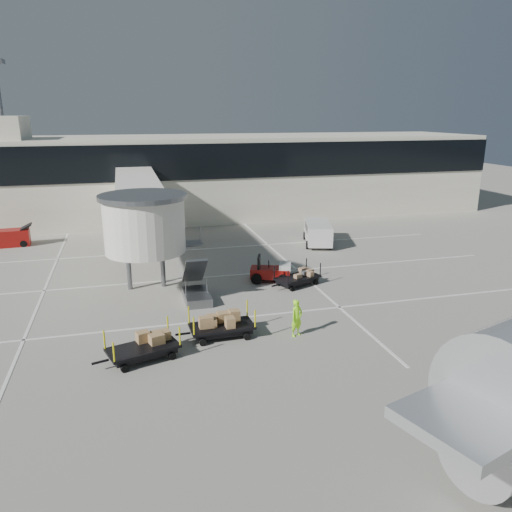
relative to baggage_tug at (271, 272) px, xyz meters
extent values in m
plane|color=#AFA99C|center=(-3.66, -7.24, -0.60)|extent=(140.00, 140.00, 0.00)
cube|color=silver|center=(-3.66, -5.24, -0.59)|extent=(40.00, 0.15, 0.02)
cube|color=silver|center=(-3.66, 1.76, -0.59)|extent=(40.00, 0.15, 0.02)
cube|color=silver|center=(-3.66, 8.76, -0.59)|extent=(40.00, 0.15, 0.02)
cube|color=silver|center=(2.34, 2.76, -0.59)|extent=(0.15, 30.00, 0.02)
cube|color=silver|center=(-13.66, 2.76, -0.59)|extent=(0.15, 30.00, 0.02)
cube|color=silver|center=(-3.66, 22.76, 3.40)|extent=(64.00, 12.00, 8.00)
cube|color=black|center=(-3.66, 16.71, 5.40)|extent=(64.00, 0.12, 3.20)
cylinder|color=slate|center=(-19.66, 26.76, 6.90)|extent=(0.36, 0.36, 15.00)
cube|color=white|center=(-7.66, 7.76, 3.70)|extent=(3.00, 18.00, 2.80)
cylinder|color=white|center=(-7.66, -1.24, 3.70)|extent=(4.40, 4.40, 3.00)
cylinder|color=slate|center=(-7.66, -1.24, 5.30)|extent=(4.80, 4.80, 0.25)
cylinder|color=slate|center=(-8.66, 0.76, 0.85)|extent=(0.28, 0.28, 2.90)
cylinder|color=slate|center=(-6.66, 0.76, 0.85)|extent=(0.28, 0.28, 2.90)
cylinder|color=slate|center=(-8.66, 7.76, 0.85)|extent=(0.28, 0.28, 2.90)
cylinder|color=slate|center=(-6.66, 7.76, 0.85)|extent=(0.28, 0.28, 2.90)
cylinder|color=slate|center=(-8.66, 14.76, 0.85)|extent=(0.28, 0.28, 2.90)
cylinder|color=slate|center=(-6.66, 14.76, 0.85)|extent=(0.28, 0.28, 2.90)
cube|color=slate|center=(-5.06, -2.24, -0.35)|extent=(1.40, 2.60, 0.50)
cube|color=slate|center=(-5.06, -1.64, 1.00)|extent=(1.20, 2.60, 2.06)
cube|color=slate|center=(-5.06, -0.24, 2.25)|extent=(1.40, 1.20, 0.12)
cube|color=maroon|center=(-0.07, 0.02, -0.03)|extent=(2.72, 1.94, 0.62)
cube|color=silver|center=(0.80, -0.29, 0.38)|extent=(1.06, 1.30, 0.36)
cube|color=black|center=(-0.74, 0.27, 0.58)|extent=(0.46, 1.01, 0.92)
cylinder|color=black|center=(-1.06, -0.33, -0.27)|extent=(0.70, 0.46, 0.66)
cylinder|color=black|center=(-0.61, 0.93, -0.27)|extent=(0.70, 0.46, 0.66)
cylinder|color=black|center=(0.48, -0.88, -0.27)|extent=(0.70, 0.46, 0.66)
cylinder|color=black|center=(0.93, 0.37, -0.27)|extent=(0.70, 0.46, 0.66)
cube|color=black|center=(1.31, -1.19, -0.09)|extent=(3.11, 2.37, 0.11)
cube|color=black|center=(1.31, -1.19, -0.25)|extent=(2.77, 2.07, 0.23)
cube|color=black|center=(-0.27, -1.86, -0.23)|extent=(0.63, 0.32, 0.07)
cylinder|color=black|center=(0.66, -2.15, -0.44)|extent=(0.34, 0.24, 0.32)
cylinder|color=black|center=(0.17, -1.00, -0.44)|extent=(0.34, 0.24, 0.32)
cylinder|color=black|center=(2.46, -1.39, -0.44)|extent=(0.34, 0.24, 0.32)
cylinder|color=black|center=(1.97, -0.24, -0.44)|extent=(0.34, 0.24, 0.32)
cylinder|color=black|center=(0.33, -2.29, 0.33)|extent=(0.06, 0.06, 0.84)
cylinder|color=black|center=(-0.16, -1.14, 0.33)|extent=(0.06, 0.06, 0.84)
cylinder|color=black|center=(2.79, -1.25, 0.33)|extent=(0.06, 0.06, 0.84)
cylinder|color=black|center=(2.30, -0.10, 0.33)|extent=(0.06, 0.06, 0.84)
cube|color=#9F7A57|center=(1.17, -1.62, 0.17)|extent=(0.52, 0.48, 0.41)
cube|color=maroon|center=(0.63, -1.20, 0.17)|extent=(0.40, 0.36, 0.39)
cube|color=#9F7A57|center=(0.89, -1.25, 0.09)|extent=(0.50, 0.40, 0.24)
cube|color=#9F7A57|center=(0.27, -1.33, 0.09)|extent=(0.55, 0.48, 0.24)
cube|color=maroon|center=(1.26, -1.13, 0.14)|extent=(0.57, 0.48, 0.35)
cube|color=#14213E|center=(1.45, -1.60, 0.14)|extent=(0.47, 0.47, 0.34)
cube|color=#14213E|center=(2.11, -0.90, 0.14)|extent=(0.46, 0.37, 0.34)
cube|color=black|center=(-4.61, -7.25, -0.05)|extent=(3.05, 1.60, 0.12)
cube|color=black|center=(-4.61, -7.25, -0.23)|extent=(2.74, 1.37, 0.25)
cube|color=black|center=(-6.45, -7.32, -0.20)|extent=(0.70, 0.10, 0.08)
cylinder|color=black|center=(-5.63, -7.97, -0.43)|extent=(0.34, 0.15, 0.34)
cylinder|color=black|center=(-5.68, -6.62, -0.43)|extent=(0.34, 0.15, 0.34)
cylinder|color=black|center=(-3.53, -7.89, -0.43)|extent=(0.34, 0.15, 0.34)
cylinder|color=black|center=(-3.58, -6.54, -0.43)|extent=(0.34, 0.15, 0.34)
cylinder|color=#D6D00B|center=(-6.02, -7.98, 0.40)|extent=(0.07, 0.07, 0.90)
cylinder|color=#D6D00B|center=(-6.07, -6.63, 0.40)|extent=(0.07, 0.07, 0.90)
cylinder|color=#D6D00B|center=(-3.14, -7.88, 0.40)|extent=(0.07, 0.07, 0.90)
cylinder|color=#D6D00B|center=(-3.19, -6.53, 0.40)|extent=(0.07, 0.07, 0.90)
cube|color=tan|center=(-4.62, -6.94, 0.27)|extent=(0.53, 0.42, 0.51)
cube|color=tan|center=(-4.66, -7.68, 0.23)|extent=(0.57, 0.44, 0.43)
cube|color=tan|center=(-5.36, -6.89, 0.22)|extent=(0.56, 0.55, 0.41)
cube|color=tan|center=(-4.28, -6.96, 0.25)|extent=(0.47, 0.42, 0.48)
cube|color=tan|center=(-4.50, -7.16, 0.19)|extent=(0.49, 0.51, 0.36)
cube|color=tan|center=(-4.65, -7.24, 0.19)|extent=(0.61, 0.45, 0.36)
cube|color=tan|center=(-4.66, -6.93, 0.23)|extent=(0.64, 0.50, 0.44)
cube|color=black|center=(-8.31, -8.61, -0.05)|extent=(3.28, 2.29, 0.12)
cube|color=black|center=(-8.31, -8.61, -0.23)|extent=(2.93, 1.99, 0.25)
cube|color=black|center=(-10.06, -9.15, -0.20)|extent=(0.69, 0.28, 0.08)
cylinder|color=black|center=(-9.11, -9.55, -0.43)|extent=(0.36, 0.23, 0.34)
cylinder|color=black|center=(-9.50, -8.27, -0.43)|extent=(0.36, 0.23, 0.34)
cylinder|color=black|center=(-7.12, -8.94, -0.43)|extent=(0.36, 0.23, 0.34)
cylinder|color=black|center=(-7.51, -7.66, -0.43)|extent=(0.36, 0.23, 0.34)
cylinder|color=#D6D00B|center=(-9.48, -9.67, 0.39)|extent=(0.07, 0.07, 0.89)
cylinder|color=#D6D00B|center=(-9.87, -8.39, 0.39)|extent=(0.07, 0.07, 0.89)
cylinder|color=#D6D00B|center=(-6.75, -8.83, 0.39)|extent=(0.07, 0.07, 0.89)
cylinder|color=#D6D00B|center=(-7.14, -7.55, 0.39)|extent=(0.07, 0.07, 0.89)
cube|color=tan|center=(-7.47, -8.23, 0.24)|extent=(0.66, 0.62, 0.47)
cube|color=tan|center=(-8.46, -8.26, 0.22)|extent=(0.70, 0.60, 0.42)
cube|color=tan|center=(-8.29, -8.89, 0.22)|extent=(0.58, 0.59, 0.43)
cube|color=tan|center=(-8.57, -8.83, 0.18)|extent=(0.74, 0.63, 0.35)
imported|color=#8AE818|center=(-1.14, -8.02, 0.31)|extent=(0.78, 0.68, 1.81)
cube|color=silver|center=(6.28, 7.94, 0.42)|extent=(3.11, 4.98, 1.50)
cube|color=silver|center=(6.87, 9.93, 0.13)|extent=(1.86, 1.01, 0.87)
cube|color=black|center=(6.34, 8.12, 0.80)|extent=(2.64, 3.32, 0.60)
cylinder|color=black|center=(4.97, 6.71, -0.27)|extent=(0.41, 0.70, 0.66)
cylinder|color=black|center=(6.73, 6.19, -0.27)|extent=(0.41, 0.70, 0.66)
cylinder|color=black|center=(5.84, 9.68, -0.27)|extent=(0.41, 0.70, 0.66)
cylinder|color=black|center=(7.60, 9.16, -0.27)|extent=(0.41, 0.70, 0.66)
cube|color=maroon|center=(-17.89, 13.65, 0.06)|extent=(3.44, 1.64, 1.32)
cube|color=black|center=(-16.40, 13.75, 0.90)|extent=(0.93, 1.29, 0.47)
cylinder|color=black|center=(-16.62, 13.12, -0.33)|extent=(0.54, 0.26, 0.53)
cylinder|color=black|center=(-16.70, 14.35, -0.33)|extent=(0.54, 0.26, 0.53)
cylinder|color=#BABCBF|center=(1.05, -18.99, 0.91)|extent=(3.46, 3.02, 2.23)
cube|color=#BABCBF|center=(1.05, -18.99, 1.78)|extent=(0.81, 0.47, 1.07)
camera|label=1|loc=(-8.63, -28.64, 9.63)|focal=35.00mm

